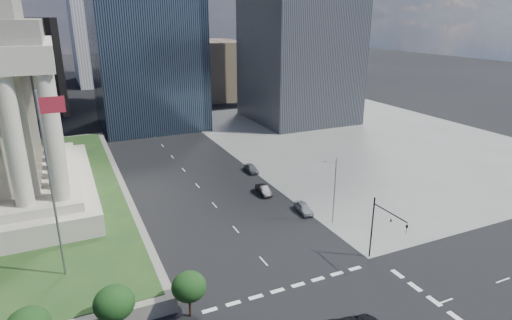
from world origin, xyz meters
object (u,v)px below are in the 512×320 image
flagpole (52,177)px  traffic_signal_ne (383,225)px  parked_sedan_near (304,208)px  parked_sedan_far (251,168)px  parked_sedan_mid (263,190)px  street_lamp_north (334,187)px

flagpole → traffic_signal_ne: flagpole is taller
parked_sedan_near → parked_sedan_far: bearing=98.1°
parked_sedan_mid → parked_sedan_far: size_ratio=0.99×
flagpole → parked_sedan_far: 43.66m
street_lamp_north → flagpole: bearing=-178.4°
parked_sedan_near → parked_sedan_far: size_ratio=1.00×
traffic_signal_ne → street_lamp_north: 11.34m
flagpole → street_lamp_north: 35.95m
flagpole → street_lamp_north: size_ratio=2.00×
parked_sedan_near → flagpole: bearing=-162.1°
street_lamp_north → parked_sedan_near: size_ratio=2.25×
parked_sedan_mid → parked_sedan_far: (2.50, 10.59, 0.03)m
traffic_signal_ne → parked_sedan_mid: (-3.50, 25.07, -4.52)m
parked_sedan_far → street_lamp_north: bearing=-82.8°
street_lamp_north → parked_sedan_mid: size_ratio=2.27×
parked_sedan_near → parked_sedan_mid: bearing=113.7°
flagpole → parked_sedan_mid: (30.83, 14.77, -12.39)m
flagpole → parked_sedan_far: flagpole is taller
flagpole → parked_sedan_mid: 36.36m
parked_sedan_near → parked_sedan_far: parked_sedan_near is taller
flagpole → parked_sedan_mid: size_ratio=4.54×
parked_sedan_far → parked_sedan_mid: bearing=-100.4°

